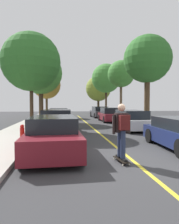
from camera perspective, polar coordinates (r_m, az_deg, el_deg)
The scene contains 19 objects.
ground at distance 7.08m, azimuth 11.04°, elevation -12.41°, with size 80.00×80.00×0.00m, color #353538.
center_line at distance 10.86m, azimuth 4.28°, elevation -7.15°, with size 0.12×39.20×0.01m, color gold.
parked_car_left_nearest at distance 7.62m, azimuth -10.06°, elevation -6.29°, with size 2.01×4.59×1.33m.
parked_car_left_near at distance 12.94m, azimuth -8.99°, elevation -2.50°, with size 2.09×4.22×1.42m.
parked_car_left_far at distance 18.77m, azimuth -8.51°, elevation -1.12°, with size 1.84×4.08×1.36m.
parked_car_right_near at distance 14.49m, azimuth 11.56°, elevation -2.15°, with size 2.02×4.56×1.33m.
parked_car_right_far at distance 20.51m, azimuth 5.84°, elevation -0.79°, with size 2.01×4.15×1.38m.
parked_car_right_farthest at distance 26.45m, azimuth 2.82°, elevation -0.01°, with size 2.02×4.28×1.40m.
street_tree_left_nearest at distance 14.50m, azimuth -15.90°, elevation 13.19°, with size 3.88×3.88×6.35m.
street_tree_left_near at distance 20.57m, azimuth -13.35°, elevation 10.45°, with size 4.07×4.07×6.63m.
street_tree_left_far at distance 27.40m, azimuth -11.83°, elevation 7.35°, with size 3.62×3.62×5.87m.
street_tree_right_nearest at distance 16.72m, azimuth 15.77°, elevation 13.83°, with size 3.62×3.62×6.86m.
street_tree_right_near at distance 23.31m, azimuth 8.76°, elevation 10.34°, with size 2.97×2.97×6.41m.
street_tree_right_far at distance 30.95m, azimuth 4.63°, elevation 9.27°, with size 4.30×4.30×7.53m.
street_tree_right_farthest at distance 37.37m, azimuth 2.47°, elevation 6.49°, with size 4.54×4.54×6.61m.
fire_hydrant at distance 9.96m, azimuth -18.17°, elevation -5.33°, with size 0.20×0.20×0.70m.
streetlamp at distance 21.73m, azimuth -13.08°, elevation 7.09°, with size 0.36×0.24×6.11m.
skateboard at distance 6.51m, azimuth 8.81°, elevation -12.92°, with size 0.32×0.86×0.10m.
skateboarder at distance 6.29m, azimuth 8.99°, elevation -4.39°, with size 0.59×0.71×1.69m.
Camera 1 is at (-2.18, -6.49, 1.81)m, focal length 32.96 mm.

